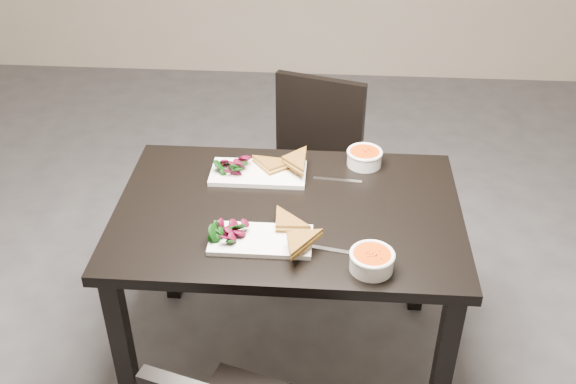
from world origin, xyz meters
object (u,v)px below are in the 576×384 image
at_px(table, 288,231).
at_px(chair_far, 311,161).
at_px(soup_bowl_near, 372,260).
at_px(plate_far, 258,173).
at_px(plate_near, 261,240).
at_px(soup_bowl_far, 364,157).

bearing_deg(table, chair_far, 85.99).
bearing_deg(soup_bowl_near, plate_far, 128.63).
relative_size(plate_near, plate_far, 0.94).
xyz_separation_m(plate_near, soup_bowl_far, (0.34, 0.50, 0.03)).
xyz_separation_m(plate_near, plate_far, (-0.05, 0.40, 0.00)).
bearing_deg(plate_near, soup_bowl_far, 55.51).
height_order(plate_near, plate_far, plate_far).
relative_size(soup_bowl_near, soup_bowl_far, 1.03).
relative_size(chair_far, soup_bowl_far, 6.23).
xyz_separation_m(plate_near, soup_bowl_near, (0.35, -0.11, 0.03)).
relative_size(chair_far, soup_bowl_near, 6.06).
xyz_separation_m(chair_far, plate_far, (-0.18, -0.55, 0.27)).
xyz_separation_m(chair_far, plate_near, (-0.13, -0.95, 0.27)).
bearing_deg(chair_far, table, -77.26).
bearing_deg(table, plate_far, 121.36).
xyz_separation_m(soup_bowl_near, soup_bowl_far, (-0.01, 0.61, -0.00)).
distance_m(plate_near, plate_far, 0.40).
distance_m(table, chair_far, 0.78).
height_order(plate_near, soup_bowl_far, soup_bowl_far).
height_order(table, soup_bowl_near, soup_bowl_near).
bearing_deg(table, plate_near, -111.33).
bearing_deg(soup_bowl_near, plate_near, 162.98).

